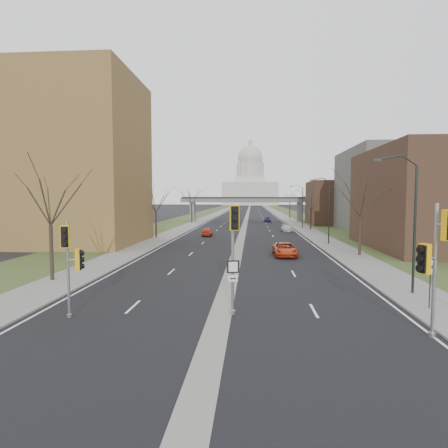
# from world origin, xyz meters

# --- Properties ---
(ground) EXTENTS (700.00, 700.00, 0.00)m
(ground) POSITION_xyz_m (0.00, 0.00, 0.00)
(ground) COLOR black
(ground) RESTS_ON ground
(road_surface) EXTENTS (20.00, 600.00, 0.01)m
(road_surface) POSITION_xyz_m (0.00, 150.00, 0.01)
(road_surface) COLOR black
(road_surface) RESTS_ON ground
(median_strip) EXTENTS (1.20, 600.00, 0.02)m
(median_strip) POSITION_xyz_m (0.00, 150.00, 0.00)
(median_strip) COLOR gray
(median_strip) RESTS_ON ground
(sidewalk_right) EXTENTS (4.00, 600.00, 0.12)m
(sidewalk_right) POSITION_xyz_m (12.00, 150.00, 0.06)
(sidewalk_right) COLOR gray
(sidewalk_right) RESTS_ON ground
(sidewalk_left) EXTENTS (4.00, 600.00, 0.12)m
(sidewalk_left) POSITION_xyz_m (-12.00, 150.00, 0.06)
(sidewalk_left) COLOR gray
(sidewalk_left) RESTS_ON ground
(grass_verge_right) EXTENTS (8.00, 600.00, 0.10)m
(grass_verge_right) POSITION_xyz_m (18.00, 150.00, 0.05)
(grass_verge_right) COLOR #2E431F
(grass_verge_right) RESTS_ON ground
(grass_verge_left) EXTENTS (8.00, 600.00, 0.10)m
(grass_verge_left) POSITION_xyz_m (-18.00, 150.00, 0.05)
(grass_verge_left) COLOR #2E431F
(grass_verge_left) RESTS_ON ground
(apartment_building) EXTENTS (25.00, 16.00, 22.00)m
(apartment_building) POSITION_xyz_m (-26.00, 30.00, 11.00)
(apartment_building) COLOR olive
(apartment_building) RESTS_ON ground
(commercial_block_near) EXTENTS (16.00, 20.00, 12.00)m
(commercial_block_near) POSITION_xyz_m (24.00, 28.00, 6.00)
(commercial_block_near) COLOR #462C20
(commercial_block_near) RESTS_ON ground
(commercial_block_mid) EXTENTS (18.00, 22.00, 15.00)m
(commercial_block_mid) POSITION_xyz_m (28.00, 52.00, 7.50)
(commercial_block_mid) COLOR #5D5B55
(commercial_block_mid) RESTS_ON ground
(commercial_block_far) EXTENTS (14.00, 14.00, 10.00)m
(commercial_block_far) POSITION_xyz_m (22.00, 70.00, 5.00)
(commercial_block_far) COLOR #462C20
(commercial_block_far) RESTS_ON ground
(pedestrian_bridge) EXTENTS (34.00, 3.00, 6.45)m
(pedestrian_bridge) POSITION_xyz_m (0.00, 80.00, 4.84)
(pedestrian_bridge) COLOR slate
(pedestrian_bridge) RESTS_ON ground
(capitol) EXTENTS (48.00, 42.00, 55.75)m
(capitol) POSITION_xyz_m (0.00, 320.00, 18.60)
(capitol) COLOR beige
(capitol) RESTS_ON ground
(streetlight_near) EXTENTS (2.61, 0.20, 8.70)m
(streetlight_near) POSITION_xyz_m (10.99, 6.00, 6.95)
(streetlight_near) COLOR black
(streetlight_near) RESTS_ON sidewalk_right
(streetlight_mid) EXTENTS (2.61, 0.20, 8.70)m
(streetlight_mid) POSITION_xyz_m (10.99, 32.00, 6.95)
(streetlight_mid) COLOR black
(streetlight_mid) RESTS_ON sidewalk_right
(streetlight_far) EXTENTS (2.61, 0.20, 8.70)m
(streetlight_far) POSITION_xyz_m (10.99, 58.00, 6.95)
(streetlight_far) COLOR black
(streetlight_far) RESTS_ON sidewalk_right
(tree_left_a) EXTENTS (7.20, 7.20, 9.40)m
(tree_left_a) POSITION_xyz_m (-13.00, 8.00, 6.64)
(tree_left_a) COLOR #382B21
(tree_left_a) RESTS_ON sidewalk_left
(tree_left_b) EXTENTS (6.75, 6.75, 8.81)m
(tree_left_b) POSITION_xyz_m (-13.00, 38.00, 6.23)
(tree_left_b) COLOR #382B21
(tree_left_b) RESTS_ON sidewalk_left
(tree_left_c) EXTENTS (7.65, 7.65, 9.99)m
(tree_left_c) POSITION_xyz_m (-13.00, 72.00, 7.04)
(tree_left_c) COLOR #382B21
(tree_left_c) RESTS_ON sidewalk_left
(tree_right_a) EXTENTS (7.20, 7.20, 9.40)m
(tree_right_a) POSITION_xyz_m (13.00, 22.00, 6.64)
(tree_right_a) COLOR #382B21
(tree_right_a) RESTS_ON sidewalk_right
(tree_right_b) EXTENTS (6.30, 6.30, 8.22)m
(tree_right_b) POSITION_xyz_m (13.00, 55.00, 5.82)
(tree_right_b) COLOR #382B21
(tree_right_b) RESTS_ON sidewalk_right
(tree_right_c) EXTENTS (7.65, 7.65, 9.99)m
(tree_right_c) POSITION_xyz_m (13.00, 95.00, 7.04)
(tree_right_c) COLOR #382B21
(tree_right_c) RESTS_ON sidewalk_right
(signal_pole_left) EXTENTS (0.84, 1.07, 4.99)m
(signal_pole_left) POSITION_xyz_m (-7.43, -0.16, 3.26)
(signal_pole_left) COLOR gray
(signal_pole_left) RESTS_ON ground
(signal_pole_median) EXTENTS (0.72, 0.97, 5.79)m
(signal_pole_median) POSITION_xyz_m (0.70, 0.79, 4.03)
(signal_pole_median) COLOR gray
(signal_pole_median) RESTS_ON ground
(signal_pole_right) EXTENTS (1.35, 0.98, 5.89)m
(signal_pole_right) POSITION_xyz_m (9.42, -1.76, 3.86)
(signal_pole_right) COLOR gray
(signal_pole_right) RESTS_ON ground
(speed_limit_sign) EXTENTS (0.56, 0.15, 2.64)m
(speed_limit_sign) POSITION_xyz_m (11.29, 2.65, 1.93)
(speed_limit_sign) COLOR black
(speed_limit_sign) RESTS_ON sidewalk_right
(car_left_near) EXTENTS (1.71, 4.05, 1.37)m
(car_left_near) POSITION_xyz_m (-5.56, 41.80, 0.68)
(car_left_near) COLOR red
(car_left_near) RESTS_ON ground
(car_left_far) EXTENTS (1.80, 4.19, 1.34)m
(car_left_far) POSITION_xyz_m (-2.56, 63.60, 0.67)
(car_left_far) COLOR black
(car_left_far) RESTS_ON ground
(car_right_near) EXTENTS (2.43, 5.14, 1.42)m
(car_right_near) POSITION_xyz_m (5.13, 21.41, 0.71)
(car_right_near) COLOR #C03714
(car_right_near) RESTS_ON ground
(car_right_mid) EXTENTS (2.00, 4.48, 1.28)m
(car_right_mid) POSITION_xyz_m (7.98, 49.98, 0.64)
(car_right_mid) COLOR #BBBAC2
(car_right_mid) RESTS_ON ground
(car_right_far) EXTENTS (1.79, 4.01, 1.34)m
(car_right_far) POSITION_xyz_m (5.61, 78.27, 0.67)
(car_right_far) COLOR navy
(car_right_far) RESTS_ON ground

